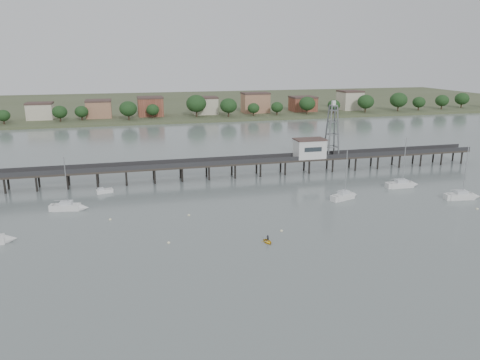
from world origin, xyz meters
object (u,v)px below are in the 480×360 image
object	(u,v)px
lattice_tower	(332,131)
sailboat_c	(347,196)
white_tender	(104,191)
sailboat_e	(405,184)
sailboat_b	(72,207)
pier	(221,164)
sailboat_d	(465,196)
yellow_dinghy	(268,243)

from	to	relation	value
lattice_tower	sailboat_c	world-z (taller)	lattice_tower
sailboat_c	white_tender	bearing A→B (deg)	141.49
sailboat_e	sailboat_b	bearing A→B (deg)	179.79
pier	white_tender	size ratio (longest dim) A/B	37.05
white_tender	pier	bearing A→B (deg)	-0.06
lattice_tower	sailboat_e	xyz separation A→B (m)	(10.67, -20.13, -10.46)
pier	sailboat_e	distance (m)	46.83
lattice_tower	sailboat_d	size ratio (longest dim) A/B	1.22
white_tender	sailboat_e	bearing A→B (deg)	-23.82
sailboat_b	sailboat_c	world-z (taller)	sailboat_b
pier	lattice_tower	distance (m)	32.34
pier	yellow_dinghy	distance (m)	45.41
sailboat_e	yellow_dinghy	xyz separation A→B (m)	(-43.42, -25.11, -0.64)
sailboat_c	white_tender	world-z (taller)	sailboat_c
lattice_tower	sailboat_b	distance (m)	70.61
sailboat_e	sailboat_c	bearing A→B (deg)	-163.17
sailboat_b	white_tender	size ratio (longest dim) A/B	2.98
lattice_tower	sailboat_c	size ratio (longest dim) A/B	1.32
yellow_dinghy	sailboat_b	bearing A→B (deg)	133.41
yellow_dinghy	sailboat_d	bearing A→B (deg)	5.59
sailboat_b	yellow_dinghy	xyz separation A→B (m)	(34.63, -26.84, -0.65)
pier	yellow_dinghy	xyz separation A→B (m)	(-1.25, -45.23, -3.79)
sailboat_e	sailboat_d	distance (m)	14.22
pier	sailboat_c	distance (m)	34.89
sailboat_d	white_tender	bearing A→B (deg)	170.28
pier	sailboat_b	size ratio (longest dim) A/B	12.45
pier	sailboat_b	world-z (taller)	sailboat_b
sailboat_b	white_tender	distance (m)	12.87
lattice_tower	yellow_dinghy	world-z (taller)	lattice_tower
yellow_dinghy	lattice_tower	bearing A→B (deg)	45.29
lattice_tower	sailboat_e	distance (m)	25.07
sailboat_b	sailboat_e	distance (m)	78.06
yellow_dinghy	sailboat_e	bearing A→B (deg)	21.23
sailboat_e	white_tender	xyz separation A→B (m)	(-71.84, 13.01, -0.19)
white_tender	yellow_dinghy	size ratio (longest dim) A/B	1.69
pier	white_tender	distance (m)	30.69
sailboat_e	pier	bearing A→B (deg)	155.56
lattice_tower	white_tender	size ratio (longest dim) A/B	3.83
pier	sailboat_d	size ratio (longest dim) A/B	11.77
pier	lattice_tower	size ratio (longest dim) A/B	9.68
white_tender	sailboat_d	bearing A→B (deg)	-31.03
pier	yellow_dinghy	size ratio (longest dim) A/B	62.65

